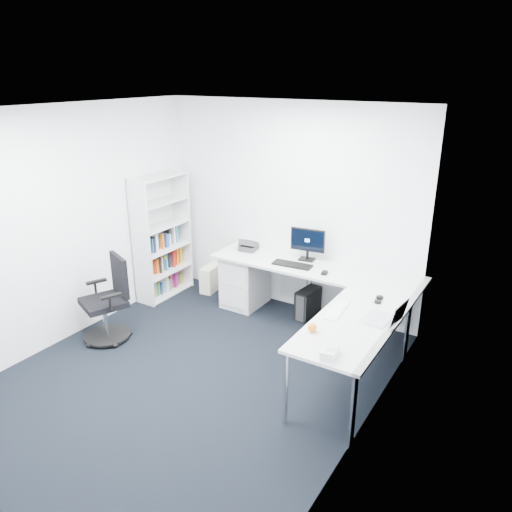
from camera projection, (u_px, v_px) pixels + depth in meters
The scene contains 21 objects.
ground at pixel (192, 376), 5.25m from camera, with size 4.20×4.20×0.00m, color black.
ceiling at pixel (178, 110), 4.31m from camera, with size 4.20×4.20×0.00m, color white.
wall_back at pixel (289, 208), 6.45m from camera, with size 3.60×0.02×2.70m, color white.
wall_left at pixel (62, 227), 5.66m from camera, with size 0.02×4.20×2.70m, color white.
wall_right at pixel (365, 299), 3.89m from camera, with size 0.02×4.20×2.70m, color white.
l_desk at pixel (300, 305), 5.96m from camera, with size 2.64×1.48×0.77m, color silver, non-canonical shape.
drawer_pedestal at pixel (245, 279), 6.76m from camera, with size 0.47×0.59×0.72m, color silver.
bookshelf at pixel (162, 237), 6.90m from camera, with size 0.33×0.86×1.72m, color silver, non-canonical shape.
task_chair at pixel (103, 300), 5.81m from camera, with size 0.57×0.57×1.02m, color black, non-canonical shape.
black_pc_tower at pixel (308, 303), 6.46m from camera, with size 0.17×0.40×0.39m, color black.
beige_pc_tower at pixel (211, 278), 7.26m from camera, with size 0.18×0.39×0.37m, color beige.
power_strip at pixel (349, 323), 6.30m from camera, with size 0.37×0.06×0.04m, color white.
monitor at pixel (307, 244), 6.24m from camera, with size 0.44×0.14×0.42m, color black, non-canonical shape.
black_keyboard at pixel (292, 265), 6.12m from camera, with size 0.49×0.17×0.02m, color black.
mouse at pixel (325, 273), 5.87m from camera, with size 0.06×0.10×0.03m, color black.
desk_phone at pixel (249, 245), 6.63m from camera, with size 0.22×0.22×0.15m, color #2C2B2E, non-canonical shape.
laptop at pixel (378, 308), 4.76m from camera, with size 0.34×0.33×0.24m, color silver, non-canonical shape.
white_keyboard at pixel (337, 310), 4.97m from camera, with size 0.13×0.47×0.02m, color white.
headphones at pixel (379, 299), 5.18m from camera, with size 0.11×0.17×0.04m, color black, non-canonical shape.
orange_fruit at pixel (312, 328), 4.56m from camera, with size 0.08×0.08×0.08m, color orange.
tissue_box at pixel (330, 352), 4.18m from camera, with size 0.11×0.22×0.08m, color white.
Camera 1 is at (2.92, -3.46, 3.02)m, focal length 35.00 mm.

